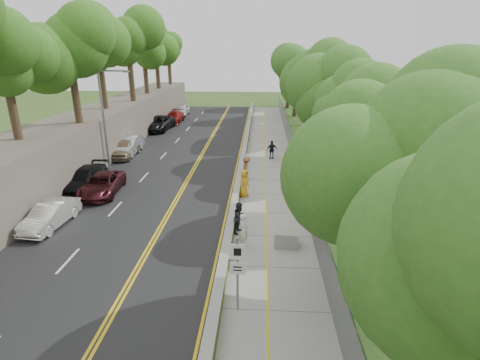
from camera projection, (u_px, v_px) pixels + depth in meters
ground at (219, 266)px, 17.33m from camera, size 140.00×140.00×0.00m
road at (175, 166)px, 31.71m from camera, size 11.20×66.00×0.04m
sidewalk at (269, 168)px, 31.27m from camera, size 4.20×66.00×0.05m
jersey_barrier at (242, 164)px, 31.31m from camera, size 0.42×66.00×0.60m
rock_embankment at (79, 142)px, 31.48m from camera, size 5.00×66.00×4.00m
chainlink_fence at (295, 157)px, 30.83m from camera, size 0.04×66.00×2.00m
trees_embankment at (69, 34)px, 28.58m from camera, size 6.40×66.00×13.00m
trees_fenceside at (330, 82)px, 28.67m from camera, size 7.00×66.00×14.00m
streetlight at (106, 113)px, 29.49m from camera, size 2.52×0.22×8.00m
signpost at (238, 267)px, 13.77m from camera, size 0.62×0.09×3.10m
construction_barrel at (283, 160)px, 32.00m from camera, size 0.50×0.50×0.81m
concrete_block at (286, 238)px, 18.93m from camera, size 1.24×0.97×0.79m
car_1 at (50, 215)px, 20.89m from camera, size 1.76×4.22×1.36m
car_2 at (102, 184)px, 25.56m from camera, size 2.61×4.99×1.34m
car_3 at (84, 179)px, 26.40m from camera, size 2.26×5.18×1.48m
car_4 at (125, 148)px, 34.11m from camera, size 1.91×4.64×1.58m
car_5 at (128, 145)px, 34.93m from camera, size 1.83×5.04×1.65m
car_6 at (158, 123)px, 44.86m from camera, size 3.22×6.21×1.67m
car_7 at (174, 117)px, 49.38m from camera, size 2.13×5.00×1.44m
car_8 at (182, 110)px, 54.65m from camera, size 1.86×4.57×1.55m
painter_0 at (244, 183)px, 24.97m from camera, size 0.93×1.09×1.88m
painter_1 at (244, 231)px, 18.55m from camera, size 0.48×0.70×1.85m
painter_2 at (240, 217)px, 20.15m from camera, size 0.93×1.03×1.73m
painter_3 at (246, 168)px, 28.25m from camera, size 0.82×1.22×1.75m
person_far at (272, 150)px, 33.38m from camera, size 1.06×0.70×1.68m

